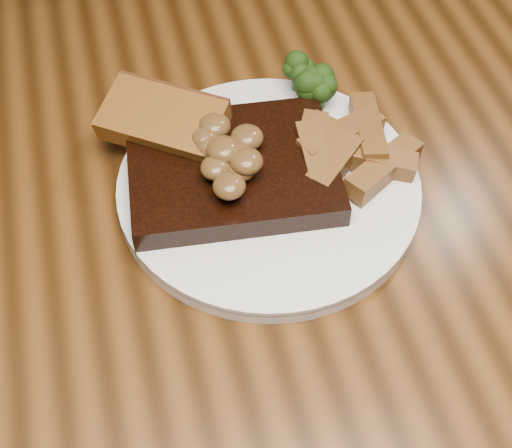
{
  "coord_description": "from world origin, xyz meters",
  "views": [
    {
      "loc": [
        -0.09,
        -0.34,
        1.23
      ],
      "look_at": [
        -0.01,
        -0.01,
        0.78
      ],
      "focal_mm": 50.0,
      "sensor_mm": 36.0,
      "label": 1
    }
  ],
  "objects_px": {
    "dining_table": "(262,294)",
    "garlic_bread": "(165,136)",
    "chair_far": "(197,37)",
    "plate": "(269,189)",
    "steak": "(233,171)",
    "potato_wedges": "(348,158)"
  },
  "relations": [
    {
      "from": "dining_table",
      "to": "garlic_bread",
      "type": "xyz_separation_m",
      "value": [
        -0.06,
        0.11,
        0.12
      ]
    },
    {
      "from": "dining_table",
      "to": "chair_far",
      "type": "bearing_deg",
      "value": 85.52
    },
    {
      "from": "dining_table",
      "to": "plate",
      "type": "height_order",
      "value": "plate"
    },
    {
      "from": "steak",
      "to": "garlic_bread",
      "type": "relative_size",
      "value": 1.66
    },
    {
      "from": "chair_far",
      "to": "potato_wedges",
      "type": "xyz_separation_m",
      "value": [
        0.04,
        -0.53,
        0.27
      ]
    },
    {
      "from": "garlic_bread",
      "to": "plate",
      "type": "bearing_deg",
      "value": -5.68
    },
    {
      "from": "dining_table",
      "to": "garlic_bread",
      "type": "bearing_deg",
      "value": 118.88
    },
    {
      "from": "plate",
      "to": "garlic_bread",
      "type": "distance_m",
      "value": 0.1
    },
    {
      "from": "steak",
      "to": "potato_wedges",
      "type": "height_order",
      "value": "steak"
    },
    {
      "from": "plate",
      "to": "garlic_bread",
      "type": "relative_size",
      "value": 2.48
    },
    {
      "from": "garlic_bread",
      "to": "chair_far",
      "type": "bearing_deg",
      "value": 112.4
    },
    {
      "from": "chair_far",
      "to": "plate",
      "type": "xyz_separation_m",
      "value": [
        -0.03,
        -0.53,
        0.25
      ]
    },
    {
      "from": "chair_far",
      "to": "steak",
      "type": "distance_m",
      "value": 0.59
    },
    {
      "from": "plate",
      "to": "steak",
      "type": "height_order",
      "value": "steak"
    },
    {
      "from": "steak",
      "to": "garlic_bread",
      "type": "height_order",
      "value": "steak"
    },
    {
      "from": "plate",
      "to": "potato_wedges",
      "type": "height_order",
      "value": "potato_wedges"
    },
    {
      "from": "dining_table",
      "to": "garlic_bread",
      "type": "relative_size",
      "value": 15.38
    },
    {
      "from": "potato_wedges",
      "to": "chair_far",
      "type": "bearing_deg",
      "value": 94.6
    },
    {
      "from": "plate",
      "to": "garlic_bread",
      "type": "bearing_deg",
      "value": 139.1
    },
    {
      "from": "chair_far",
      "to": "dining_table",
      "type": "bearing_deg",
      "value": 63.66
    },
    {
      "from": "plate",
      "to": "chair_far",
      "type": "bearing_deg",
      "value": 86.92
    },
    {
      "from": "chair_far",
      "to": "garlic_bread",
      "type": "bearing_deg",
      "value": 55.32
    }
  ]
}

